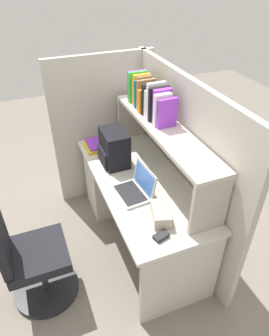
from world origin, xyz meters
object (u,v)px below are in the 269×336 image
object	(u,v)px
laptop	(136,188)
office_chair	(31,261)
computer_mouse	(161,236)
paper_cup	(113,140)
tissue_box	(161,214)
backpack	(114,148)

from	to	relation	value
laptop	office_chair	xyz separation A→B (m)	(0.08, -0.88, -0.39)
computer_mouse	paper_cup	world-z (taller)	paper_cup
paper_cup	tissue_box	distance (m)	1.12
laptop	paper_cup	bearing A→B (deg)	175.00
backpack	office_chair	bearing A→B (deg)	-57.64
tissue_box	office_chair	world-z (taller)	office_chair
computer_mouse	paper_cup	size ratio (longest dim) A/B	1.19
laptop	backpack	bearing A→B (deg)	-177.14
paper_cup	office_chair	size ratio (longest dim) A/B	0.09
computer_mouse	office_chair	xyz separation A→B (m)	(-0.42, -0.86, -0.35)
backpack	computer_mouse	xyz separation A→B (m)	(0.96, 0.01, -0.14)
paper_cup	office_chair	xyz separation A→B (m)	(0.86, -0.95, -0.38)
laptop	tissue_box	distance (m)	0.34
computer_mouse	tissue_box	world-z (taller)	tissue_box
paper_cup	backpack	bearing A→B (deg)	-16.06
office_chair	backpack	bearing A→B (deg)	-58.17
backpack	laptop	bearing A→B (deg)	2.86
office_chair	paper_cup	bearing A→B (deg)	-48.23
backpack	office_chair	size ratio (longest dim) A/B	0.34
backpack	office_chair	world-z (taller)	backpack
paper_cup	tissue_box	bearing A→B (deg)	-0.76
laptop	backpack	distance (m)	0.48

